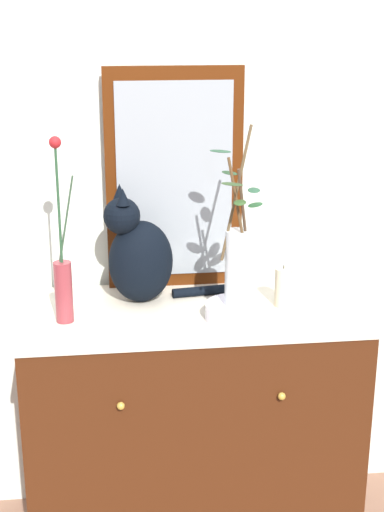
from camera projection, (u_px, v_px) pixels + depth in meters
name	position (u px, v px, depth m)	size (l,w,h in m)	color
wall_back	(181.00, 163.00, 2.60)	(4.40, 0.08, 2.60)	silver
sideboard	(192.00, 428.00, 2.56)	(1.11, 0.52, 0.89)	#401D0C
mirror_leaning	(174.00, 180.00, 2.51)	(0.46, 0.03, 0.75)	#471C06
cat_sitting	(139.00, 254.00, 2.43)	(0.42, 0.18, 0.40)	black
vase_slim_green	(63.00, 278.00, 2.28)	(0.08, 0.06, 0.58)	maroon
bowl_porcelain	(237.00, 312.00, 2.33)	(0.20, 0.20, 0.05)	white
vase_glass_clear	(238.00, 261.00, 2.28)	(0.17, 0.23, 0.55)	silver
candle_pillar	(283.00, 287.00, 2.42)	(0.06, 0.06, 0.14)	beige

